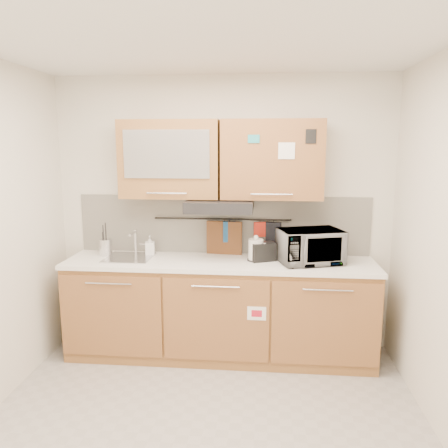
# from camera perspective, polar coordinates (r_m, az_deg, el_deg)

# --- Properties ---
(floor) EXTENTS (3.20, 3.20, 0.00)m
(floor) POSITION_cam_1_polar(r_m,az_deg,el_deg) (3.32, -2.91, -25.98)
(floor) COLOR #9E9993
(floor) RESTS_ON ground
(ceiling) EXTENTS (3.20, 3.20, 0.00)m
(ceiling) POSITION_cam_1_polar(r_m,az_deg,el_deg) (2.75, -3.46, 23.74)
(ceiling) COLOR white
(ceiling) RESTS_ON wall_back
(wall_back) EXTENTS (3.20, 0.00, 3.20)m
(wall_back) POSITION_cam_1_polar(r_m,az_deg,el_deg) (4.21, -0.18, 1.29)
(wall_back) COLOR silver
(wall_back) RESTS_ON ground
(base_cabinet) EXTENTS (2.80, 0.64, 0.88)m
(base_cabinet) POSITION_cam_1_polar(r_m,az_deg,el_deg) (4.16, -0.58, -11.66)
(base_cabinet) COLOR #AC6D3D
(base_cabinet) RESTS_ON floor
(countertop) EXTENTS (2.82, 0.62, 0.04)m
(countertop) POSITION_cam_1_polar(r_m,az_deg,el_deg) (4.00, -0.60, -5.08)
(countertop) COLOR white
(countertop) RESTS_ON base_cabinet
(backsplash) EXTENTS (2.80, 0.02, 0.56)m
(backsplash) POSITION_cam_1_polar(r_m,az_deg,el_deg) (4.22, -0.19, -0.08)
(backsplash) COLOR silver
(backsplash) RESTS_ON countertop
(upper_cabinets) EXTENTS (1.82, 0.37, 0.70)m
(upper_cabinets) POSITION_cam_1_polar(r_m,az_deg,el_deg) (3.99, -0.50, 8.44)
(upper_cabinets) COLOR #AC6D3D
(upper_cabinets) RESTS_ON wall_back
(range_hood) EXTENTS (0.60, 0.46, 0.10)m
(range_hood) POSITION_cam_1_polar(r_m,az_deg,el_deg) (3.95, -0.52, 2.44)
(range_hood) COLOR black
(range_hood) RESTS_ON upper_cabinets
(sink) EXTENTS (0.42, 0.40, 0.26)m
(sink) POSITION_cam_1_polar(r_m,az_deg,el_deg) (4.18, -12.27, -4.29)
(sink) COLOR silver
(sink) RESTS_ON countertop
(utensil_rail) EXTENTS (1.30, 0.02, 0.02)m
(utensil_rail) POSITION_cam_1_polar(r_m,az_deg,el_deg) (4.17, -0.24, 0.64)
(utensil_rail) COLOR black
(utensil_rail) RESTS_ON backsplash
(utensil_crock) EXTENTS (0.16, 0.16, 0.31)m
(utensil_crock) POSITION_cam_1_polar(r_m,az_deg,el_deg) (4.32, -15.21, -2.91)
(utensil_crock) COLOR silver
(utensil_crock) RESTS_ON countertop
(kettle) EXTENTS (0.18, 0.18, 0.24)m
(kettle) POSITION_cam_1_polar(r_m,az_deg,el_deg) (3.98, 4.19, -3.48)
(kettle) COLOR silver
(kettle) RESTS_ON countertop
(toaster) EXTENTS (0.26, 0.21, 0.17)m
(toaster) POSITION_cam_1_polar(r_m,az_deg,el_deg) (3.99, 5.08, -3.58)
(toaster) COLOR black
(toaster) RESTS_ON countertop
(microwave) EXTENTS (0.63, 0.51, 0.30)m
(microwave) POSITION_cam_1_polar(r_m,az_deg,el_deg) (3.96, 11.18, -2.89)
(microwave) COLOR #999999
(microwave) RESTS_ON countertop
(soap_bottle) EXTENTS (0.10, 0.10, 0.19)m
(soap_bottle) POSITION_cam_1_polar(r_m,az_deg,el_deg) (4.22, -9.66, -2.78)
(soap_bottle) COLOR #999999
(soap_bottle) RESTS_ON countertop
(cutting_board) EXTENTS (0.34, 0.06, 0.42)m
(cutting_board) POSITION_cam_1_polar(r_m,az_deg,el_deg) (4.20, 0.03, -2.51)
(cutting_board) COLOR brown
(cutting_board) RESTS_ON utensil_rail
(oven_mitt) EXTENTS (0.12, 0.04, 0.20)m
(oven_mitt) POSITION_cam_1_polar(r_m,az_deg,el_deg) (4.17, 0.70, -1.03)
(oven_mitt) COLOR #1C4E84
(oven_mitt) RESTS_ON utensil_rail
(dark_pouch) EXTENTS (0.15, 0.08, 0.22)m
(dark_pouch) POSITION_cam_1_polar(r_m,az_deg,el_deg) (4.16, 6.46, -1.30)
(dark_pouch) COLOR black
(dark_pouch) RESTS_ON utensil_rail
(pot_holder) EXTENTS (0.12, 0.04, 0.14)m
(pot_holder) POSITION_cam_1_polar(r_m,az_deg,el_deg) (4.15, 4.71, -0.71)
(pot_holder) COLOR red
(pot_holder) RESTS_ON utensil_rail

